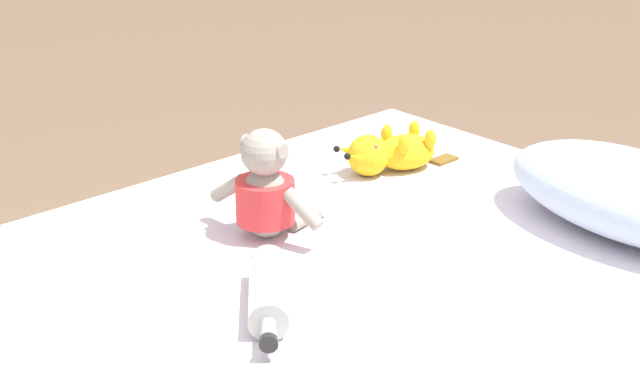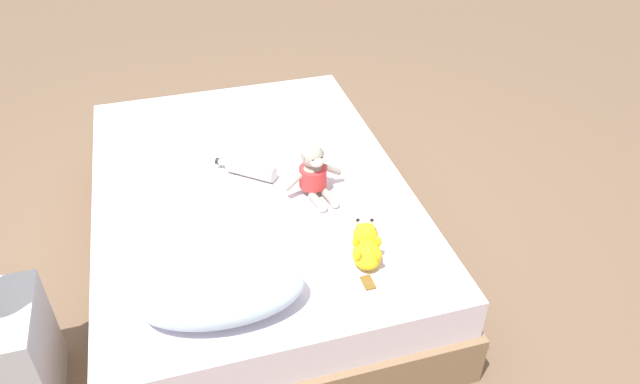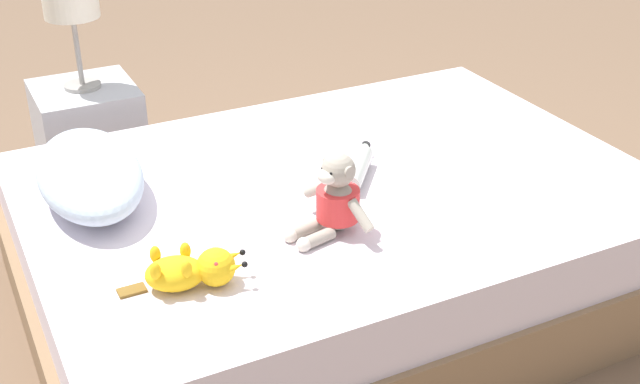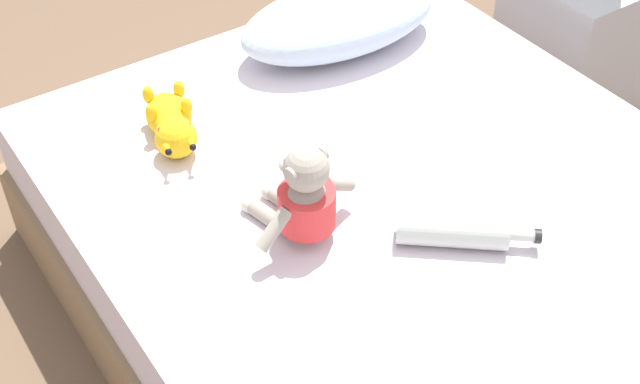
{
  "view_description": "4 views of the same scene",
  "coord_description": "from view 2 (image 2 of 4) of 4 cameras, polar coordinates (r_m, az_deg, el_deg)",
  "views": [
    {
      "loc": [
        1.2,
        -1.04,
        1.3
      ],
      "look_at": [
        -0.25,
        0.28,
        0.49
      ],
      "focal_mm": 55.73,
      "sensor_mm": 36.0,
      "label": 1
    },
    {
      "loc": [
        0.3,
        2.19,
        2.02
      ],
      "look_at": [
        -0.25,
        0.3,
        0.54
      ],
      "focal_mm": 33.67,
      "sensor_mm": 36.0,
      "label": 2
    },
    {
      "loc": [
        -2.04,
        1.09,
        1.64
      ],
      "look_at": [
        -0.25,
        0.19,
        0.55
      ],
      "focal_mm": 46.63,
      "sensor_mm": 36.0,
      "label": 3
    },
    {
      "loc": [
        -0.97,
        -0.95,
        1.72
      ],
      "look_at": [
        -0.19,
        0.19,
        0.48
      ],
      "focal_mm": 48.15,
      "sensor_mm": 36.0,
      "label": 4
    }
  ],
  "objects": [
    {
      "name": "plush_monkey",
      "position": [
        2.6,
        -0.58,
        1.66
      ],
      "size": [
        0.29,
        0.24,
        0.24
      ],
      "color": "#9E9384",
      "rests_on": "bed"
    },
    {
      "name": "ground_plane",
      "position": [
        3.0,
        -6.15,
        -5.76
      ],
      "size": [
        16.0,
        16.0,
        0.0
      ],
      "primitive_type": "plane",
      "color": "brown"
    },
    {
      "name": "bed",
      "position": [
        2.86,
        -6.42,
        -2.67
      ],
      "size": [
        1.41,
        1.96,
        0.43
      ],
      "color": "#846647",
      "rests_on": "ground_plane"
    },
    {
      "name": "glass_bottle",
      "position": [
        2.75,
        -6.66,
        2.15
      ],
      "size": [
        0.26,
        0.23,
        0.07
      ],
      "color": "#B7BCB2",
      "rests_on": "bed"
    },
    {
      "name": "plush_yellow_creature",
      "position": [
        2.32,
        4.43,
        -5.12
      ],
      "size": [
        0.17,
        0.32,
        0.1
      ],
      "color": "yellow",
      "rests_on": "bed"
    },
    {
      "name": "pillow",
      "position": [
        2.11,
        -9.38,
        -9.37
      ],
      "size": [
        0.6,
        0.34,
        0.17
      ],
      "color": "silver",
      "rests_on": "bed"
    }
  ]
}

